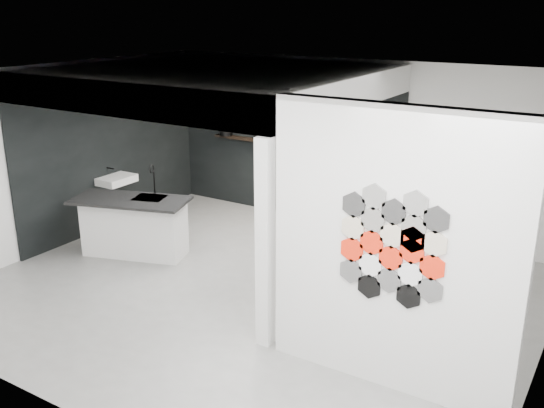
{
  "coord_description": "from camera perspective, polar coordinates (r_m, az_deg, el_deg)",
  "views": [
    {
      "loc": [
        4.03,
        -6.04,
        3.61
      ],
      "look_at": [
        0.1,
        0.3,
        1.15
      ],
      "focal_mm": 40.0,
      "sensor_mm": 36.0,
      "label": 1
    }
  ],
  "objects": [
    {
      "name": "utensil_cup",
      "position": [
        10.89,
        -1.51,
        6.39
      ],
      "size": [
        0.08,
        0.08,
        0.1
      ],
      "primitive_type": "cylinder",
      "rotation": [
        0.0,
        0.0,
        -0.02
      ],
      "color": "black",
      "rests_on": "display_shelf"
    },
    {
      "name": "bay_clad_left",
      "position": [
        10.57,
        -14.64,
        4.34
      ],
      "size": [
        0.04,
        4.0,
        2.35
      ],
      "primitive_type": "cube",
      "color": "black",
      "rests_on": "floor"
    },
    {
      "name": "glass_bowl",
      "position": [
        9.97,
        8.07,
        5.11
      ],
      "size": [
        0.2,
        0.2,
        0.11
      ],
      "primitive_type": "cylinder",
      "rotation": [
        0.0,
        0.0,
        -0.35
      ],
      "color": "gray",
      "rests_on": "display_shelf"
    },
    {
      "name": "kettle",
      "position": [
        10.14,
        5.78,
        5.59
      ],
      "size": [
        0.25,
        0.25,
        0.17
      ],
      "primitive_type": "ellipsoid",
      "rotation": [
        0.0,
        0.0,
        0.39
      ],
      "color": "black",
      "rests_on": "display_shelf"
    },
    {
      "name": "bottle_dark",
      "position": [
        10.75,
        -0.4,
        6.44
      ],
      "size": [
        0.07,
        0.07,
        0.18
      ],
      "primitive_type": "cylinder",
      "rotation": [
        0.0,
        0.0,
        0.1
      ],
      "color": "black",
      "rests_on": "display_shelf"
    },
    {
      "name": "kitchen_island",
      "position": [
        9.31,
        -12.83,
        -1.97
      ],
      "size": [
        1.86,
        1.24,
        1.38
      ],
      "rotation": [
        0.0,
        0.0,
        0.31
      ],
      "color": "silver",
      "rests_on": "floor"
    },
    {
      "name": "floor",
      "position": [
        8.11,
        -1.74,
        -8.22
      ],
      "size": [
        7.0,
        6.0,
        0.01
      ],
      "primitive_type": "cube",
      "color": "slate"
    },
    {
      "name": "partition_panel",
      "position": [
        5.79,
        11.19,
        -4.56
      ],
      "size": [
        2.45,
        0.15,
        2.8
      ],
      "primitive_type": "cube",
      "color": "silver",
      "rests_on": "floor"
    },
    {
      "name": "corner_column",
      "position": [
        6.45,
        -0.65,
        -3.92
      ],
      "size": [
        0.16,
        0.16,
        2.35
      ],
      "primitive_type": "cube",
      "color": "silver",
      "rests_on": "floor"
    },
    {
      "name": "glass_vase",
      "position": [
        9.96,
        8.08,
        5.24
      ],
      "size": [
        0.11,
        0.11,
        0.15
      ],
      "primitive_type": "cylinder",
      "rotation": [
        0.0,
        0.0,
        0.04
      ],
      "color": "gray",
      "rests_on": "display_shelf"
    },
    {
      "name": "fascia_beam",
      "position": [
        7.47,
        -14.41,
        9.52
      ],
      "size": [
        4.4,
        0.16,
        0.4
      ],
      "primitive_type": "cube",
      "color": "silver",
      "rests_on": "corner_column"
    },
    {
      "name": "wall_basin",
      "position": [
        10.36,
        -14.4,
        2.22
      ],
      "size": [
        0.4,
        0.6,
        0.12
      ],
      "primitive_type": "cube",
      "color": "silver",
      "rests_on": "bay_clad_left"
    },
    {
      "name": "stockpot",
      "position": [
        11.25,
        -4.36,
        6.98
      ],
      "size": [
        0.31,
        0.31,
        0.2
      ],
      "primitive_type": "cylinder",
      "rotation": [
        0.0,
        0.0,
        -0.37
      ],
      "color": "black",
      "rests_on": "display_shelf"
    },
    {
      "name": "bulkhead",
      "position": [
        8.89,
        -5.4,
        11.33
      ],
      "size": [
        4.4,
        4.0,
        0.4
      ],
      "primitive_type": "cube",
      "color": "silver",
      "rests_on": "corner_column"
    },
    {
      "name": "display_shelf",
      "position": [
        10.58,
        1.35,
        5.64
      ],
      "size": [
        3.0,
        0.15,
        0.04
      ],
      "primitive_type": "cube",
      "color": "black",
      "rests_on": "bay_clad_back"
    },
    {
      "name": "bay_clad_back",
      "position": [
        10.75,
        1.16,
        5.16
      ],
      "size": [
        4.4,
        0.04,
        2.35
      ],
      "primitive_type": "cube",
      "color": "black",
      "rests_on": "floor"
    },
    {
      "name": "hex_tile_cluster",
      "position": [
        5.67,
        11.26,
        -3.94
      ],
      "size": [
        1.04,
        0.02,
        1.16
      ],
      "color": "black",
      "rests_on": "partition_panel"
    }
  ]
}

